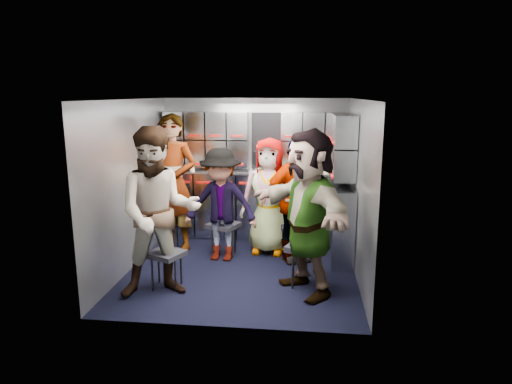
# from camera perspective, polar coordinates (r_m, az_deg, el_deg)

# --- Properties ---
(floor) EXTENTS (3.00, 3.00, 0.00)m
(floor) POSITION_cam_1_polar(r_m,az_deg,el_deg) (5.87, -1.67, -9.46)
(floor) COLOR black
(floor) RESTS_ON ground
(wall_back) EXTENTS (2.80, 0.04, 2.10)m
(wall_back) POSITION_cam_1_polar(r_m,az_deg,el_deg) (7.03, -0.06, 3.08)
(wall_back) COLOR gray
(wall_back) RESTS_ON ground
(wall_left) EXTENTS (0.04, 3.00, 2.10)m
(wall_left) POSITION_cam_1_polar(r_m,az_deg,el_deg) (5.92, -15.29, 0.90)
(wall_left) COLOR gray
(wall_left) RESTS_ON ground
(wall_right) EXTENTS (0.04, 3.00, 2.10)m
(wall_right) POSITION_cam_1_polar(r_m,az_deg,el_deg) (5.55, 12.72, 0.30)
(wall_right) COLOR gray
(wall_right) RESTS_ON ground
(ceiling) EXTENTS (2.80, 3.00, 0.02)m
(ceiling) POSITION_cam_1_polar(r_m,az_deg,el_deg) (5.45, -1.81, 11.50)
(ceiling) COLOR silver
(ceiling) RESTS_ON wall_back
(cart_bank_back) EXTENTS (2.68, 0.38, 0.99)m
(cart_bank_back) POSITION_cam_1_polar(r_m,az_deg,el_deg) (6.94, -0.25, -1.73)
(cart_bank_back) COLOR #A1A8B1
(cart_bank_back) RESTS_ON ground
(cart_bank_left) EXTENTS (0.38, 0.76, 0.99)m
(cart_bank_left) POSITION_cam_1_polar(r_m,az_deg,el_deg) (6.49, -11.50, -2.97)
(cart_bank_left) COLOR #A1A8B1
(cart_bank_left) RESTS_ON ground
(counter) EXTENTS (2.68, 0.42, 0.03)m
(counter) POSITION_cam_1_polar(r_m,az_deg,el_deg) (6.83, -0.25, 2.51)
(counter) COLOR #AEB1B6
(counter) RESTS_ON cart_bank_back
(locker_bank_back) EXTENTS (2.68, 0.28, 0.82)m
(locker_bank_back) POSITION_cam_1_polar(r_m,az_deg,el_deg) (6.83, -0.20, 6.53)
(locker_bank_back) COLOR #A1A8B1
(locker_bank_back) RESTS_ON wall_back
(locker_bank_right) EXTENTS (0.28, 1.00, 0.82)m
(locker_bank_right) POSITION_cam_1_polar(r_m,az_deg,el_deg) (6.16, 10.81, 5.69)
(locker_bank_right) COLOR #A1A8B1
(locker_bank_right) RESTS_ON wall_right
(right_cabinet) EXTENTS (0.28, 1.20, 1.00)m
(right_cabinet) POSITION_cam_1_polar(r_m,az_deg,el_deg) (6.25, 10.52, -3.47)
(right_cabinet) COLOR #A1A8B1
(right_cabinet) RESTS_ON ground
(coffee_niche) EXTENTS (0.46, 0.16, 0.84)m
(coffee_niche) POSITION_cam_1_polar(r_m,az_deg,el_deg) (6.87, 1.36, 6.39)
(coffee_niche) COLOR black
(coffee_niche) RESTS_ON wall_back
(red_latch_strip) EXTENTS (2.60, 0.02, 0.03)m
(red_latch_strip) POSITION_cam_1_polar(r_m,az_deg,el_deg) (6.66, -0.44, 1.08)
(red_latch_strip) COLOR #A90D0A
(red_latch_strip) RESTS_ON cart_bank_back
(jump_seat_near_left) EXTENTS (0.47, 0.46, 0.43)m
(jump_seat_near_left) POSITION_cam_1_polar(r_m,az_deg,el_deg) (5.29, -11.16, -7.83)
(jump_seat_near_left) COLOR black
(jump_seat_near_left) RESTS_ON ground
(jump_seat_mid_left) EXTENTS (0.48, 0.47, 0.45)m
(jump_seat_mid_left) POSITION_cam_1_polar(r_m,az_deg,el_deg) (6.23, -4.07, -4.36)
(jump_seat_mid_left) COLOR black
(jump_seat_mid_left) RESTS_ON ground
(jump_seat_center) EXTENTS (0.46, 0.44, 0.48)m
(jump_seat_center) POSITION_cam_1_polar(r_m,az_deg,el_deg) (6.49, 1.75, -3.39)
(jump_seat_center) COLOR black
(jump_seat_center) RESTS_ON ground
(jump_seat_mid_right) EXTENTS (0.40, 0.38, 0.42)m
(jump_seat_mid_right) POSITION_cam_1_polar(r_m,az_deg,el_deg) (6.21, 4.81, -4.62)
(jump_seat_mid_right) COLOR black
(jump_seat_mid_right) RESTS_ON ground
(jump_seat_near_right) EXTENTS (0.52, 0.51, 0.48)m
(jump_seat_near_right) POSITION_cam_1_polar(r_m,az_deg,el_deg) (5.27, 6.34, -7.14)
(jump_seat_near_right) COLOR black
(jump_seat_near_right) RESTS_ON ground
(attendant_standing) EXTENTS (0.77, 0.59, 1.91)m
(attendant_standing) POSITION_cam_1_polar(r_m,az_deg,el_deg) (6.40, -10.33, 1.08)
(attendant_standing) COLOR black
(attendant_standing) RESTS_ON ground
(attendant_arc_a) EXTENTS (1.08, 0.95, 1.84)m
(attendant_arc_a) POSITION_cam_1_polar(r_m,az_deg,el_deg) (4.96, -12.03, -2.61)
(attendant_arc_a) COLOR black
(attendant_arc_a) RESTS_ON ground
(attendant_arc_b) EXTENTS (1.00, 0.63, 1.49)m
(attendant_arc_b) POSITION_cam_1_polar(r_m,az_deg,el_deg) (5.96, -4.43, -1.63)
(attendant_arc_b) COLOR black
(attendant_arc_b) RESTS_ON ground
(attendant_arc_c) EXTENTS (0.83, 0.60, 1.59)m
(attendant_arc_c) POSITION_cam_1_polar(r_m,az_deg,el_deg) (6.23, 1.64, -0.51)
(attendant_arc_c) COLOR black
(attendant_arc_c) RESTS_ON ground
(attendant_arc_d) EXTENTS (1.02, 0.81, 1.62)m
(attendant_arc_d) POSITION_cam_1_polar(r_m,az_deg,el_deg) (5.92, 4.84, -1.09)
(attendant_arc_d) COLOR black
(attendant_arc_d) RESTS_ON ground
(attendant_arc_e) EXTENTS (1.37, 1.71, 1.82)m
(attendant_arc_e) POSITION_cam_1_polar(r_m,az_deg,el_deg) (4.96, 6.48, -2.57)
(attendant_arc_e) COLOR black
(attendant_arc_e) RESTS_ON ground
(bottle_left) EXTENTS (0.06, 0.06, 0.25)m
(bottle_left) POSITION_cam_1_polar(r_m,az_deg,el_deg) (6.84, -4.78, 3.67)
(bottle_left) COLOR white
(bottle_left) RESTS_ON counter
(bottle_mid) EXTENTS (0.07, 0.07, 0.27)m
(bottle_mid) POSITION_cam_1_polar(r_m,az_deg,el_deg) (6.86, -5.76, 3.76)
(bottle_mid) COLOR white
(bottle_mid) RESTS_ON counter
(bottle_right) EXTENTS (0.06, 0.06, 0.26)m
(bottle_right) POSITION_cam_1_polar(r_m,az_deg,el_deg) (6.72, 5.90, 3.55)
(bottle_right) COLOR white
(bottle_right) RESTS_ON counter
(cup_left) EXTENTS (0.07, 0.07, 0.10)m
(cup_left) POSITION_cam_1_polar(r_m,az_deg,el_deg) (6.93, -7.96, 3.08)
(cup_left) COLOR beige
(cup_left) RESTS_ON counter
(cup_right) EXTENTS (0.09, 0.09, 0.09)m
(cup_right) POSITION_cam_1_polar(r_m,az_deg,el_deg) (6.73, 8.82, 2.74)
(cup_right) COLOR beige
(cup_right) RESTS_ON counter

